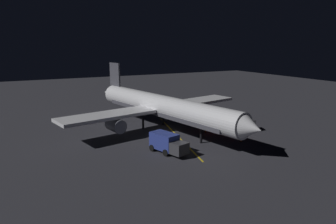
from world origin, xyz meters
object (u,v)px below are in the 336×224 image
airliner (160,107)px  catering_truck (234,123)px  traffic_cone_near_left (206,131)px  traffic_cone_near_right (241,140)px  ground_crew_worker (166,144)px  baggage_truck (167,143)px

airliner → catering_truck: (-10.61, 6.59, -2.58)m
traffic_cone_near_left → traffic_cone_near_right: size_ratio=1.00×
catering_truck → ground_crew_worker: (14.73, 3.69, -0.45)m
traffic_cone_near_right → traffic_cone_near_left: bearing=-72.7°
baggage_truck → traffic_cone_near_left: (-10.12, -5.87, -1.06)m
traffic_cone_near_left → airliner: bearing=-42.4°
ground_crew_worker → traffic_cone_near_left: bearing=-153.0°
baggage_truck → ground_crew_worker: size_ratio=3.44×
catering_truck → ground_crew_worker: 15.19m
traffic_cone_near_right → ground_crew_worker: bearing=-7.1°
traffic_cone_near_left → traffic_cone_near_right: (-2.03, 6.51, 0.00)m
airliner → catering_truck: 12.75m
baggage_truck → traffic_cone_near_right: bearing=177.0°
catering_truck → ground_crew_worker: bearing=14.1°
airliner → traffic_cone_near_left: bearing=137.6°
traffic_cone_near_left → traffic_cone_near_right: 6.82m
baggage_truck → airliner: bearing=-111.5°
ground_crew_worker → traffic_cone_near_right: ground_crew_worker is taller
baggage_truck → traffic_cone_near_left: baggage_truck is taller
catering_truck → airliner: bearing=-31.9°
catering_truck → traffic_cone_near_right: size_ratio=11.67×
catering_truck → baggage_truck: bearing=16.8°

